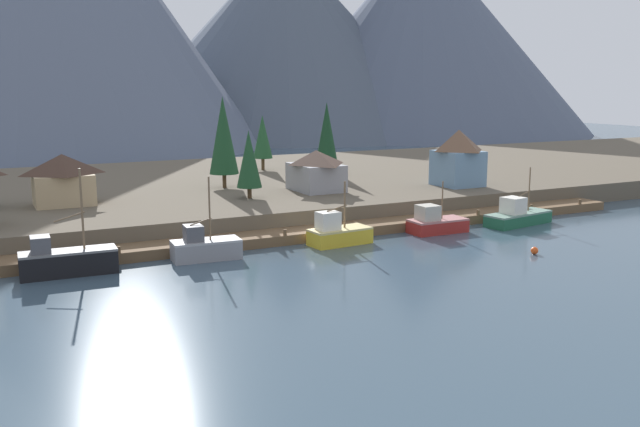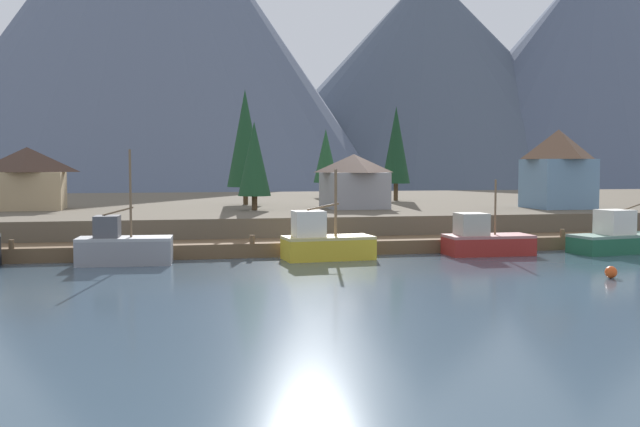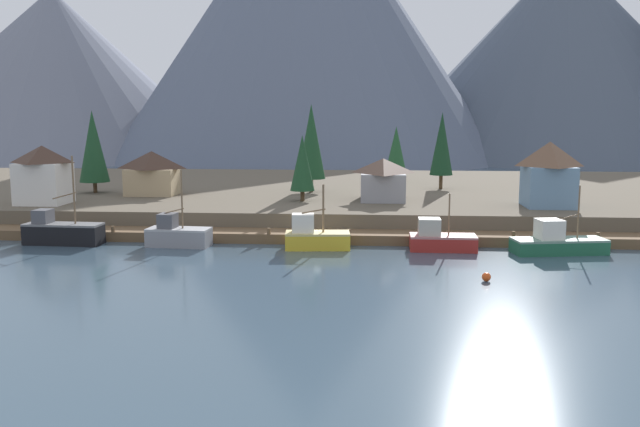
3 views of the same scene
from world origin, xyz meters
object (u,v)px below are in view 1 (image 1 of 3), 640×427
at_px(channel_buoy, 534,251).
at_px(conifer_near_left, 223,135).
at_px(house_tan, 63,179).
at_px(conifer_near_right, 249,159).
at_px(fishing_boat_red, 436,223).
at_px(house_grey, 316,170).
at_px(fishing_boat_yellow, 338,233).
at_px(conifer_mid_right, 327,132).
at_px(fishing_boat_green, 517,216).
at_px(house_blue, 458,157).
at_px(fishing_boat_black, 66,261).
at_px(fishing_boat_grey, 205,247).
at_px(conifer_mid_left, 263,137).

bearing_deg(channel_buoy, conifer_near_left, 114.39).
bearing_deg(house_tan, conifer_near_right, -13.24).
bearing_deg(fishing_boat_red, house_grey, 106.62).
bearing_deg(fishing_boat_yellow, conifer_mid_right, 59.29).
relative_size(fishing_boat_green, conifer_near_right, 1.13).
relative_size(fishing_boat_green, house_grey, 1.22).
xyz_separation_m(fishing_boat_yellow, house_tan, (-22.82, 21.00, 4.25)).
bearing_deg(conifer_near_right, fishing_boat_yellow, -79.93).
bearing_deg(house_blue, house_tan, 171.19).
xyz_separation_m(fishing_boat_black, house_grey, (32.12, 17.88, 3.85)).
height_order(conifer_near_right, channel_buoy, conifer_near_right).
relative_size(fishing_boat_black, fishing_boat_grey, 1.17).
bearing_deg(fishing_boat_yellow, fishing_boat_red, -4.03).
bearing_deg(fishing_boat_black, conifer_mid_left, 52.55).
bearing_deg(house_blue, conifer_mid_left, 120.39).
height_order(fishing_boat_red, channel_buoy, fishing_boat_red).
relative_size(fishing_boat_yellow, channel_buoy, 9.12).
relative_size(house_tan, channel_buoy, 9.32).
bearing_deg(conifer_near_right, house_blue, -5.61).
xyz_separation_m(conifer_mid_right, channel_buoy, (-0.57, -42.96, -8.42)).
relative_size(fishing_boat_grey, fishing_boat_red, 1.21).
relative_size(fishing_boat_yellow, conifer_near_left, 0.55).
height_order(house_tan, house_grey, house_tan).
distance_m(conifer_near_right, conifer_mid_right, 23.23).
bearing_deg(fishing_boat_grey, channel_buoy, -19.06).
height_order(fishing_boat_green, house_tan, house_tan).
xyz_separation_m(house_blue, conifer_mid_left, (-16.17, 27.57, 1.38)).
bearing_deg(fishing_boat_grey, house_grey, 45.82).
bearing_deg(house_blue, fishing_boat_red, -134.73).
bearing_deg(conifer_mid_right, house_grey, -122.54).
relative_size(fishing_boat_red, fishing_boat_green, 0.70).
bearing_deg(fishing_boat_red, fishing_boat_green, -3.61).
distance_m(fishing_boat_grey, fishing_boat_green, 36.27).
distance_m(house_tan, conifer_mid_left, 37.74).
bearing_deg(conifer_near_right, conifer_mid_left, 64.33).
relative_size(fishing_boat_red, conifer_near_left, 0.54).
bearing_deg(house_grey, fishing_boat_red, -73.76).
relative_size(conifer_mid_right, channel_buoy, 15.19).
xyz_separation_m(fishing_boat_grey, house_grey, (20.32, 18.02, 3.96)).
xyz_separation_m(conifer_near_left, conifer_mid_right, (17.64, 5.33, -0.46)).
bearing_deg(conifer_mid_right, channel_buoy, -90.76).
relative_size(fishing_boat_yellow, fishing_boat_red, 1.02).
xyz_separation_m(conifer_near_right, conifer_mid_right, (17.86, 14.75, 1.69)).
height_order(conifer_near_right, conifer_mid_left, conifer_mid_left).
relative_size(fishing_boat_grey, house_tan, 1.16).
bearing_deg(fishing_boat_yellow, house_blue, 23.28).
bearing_deg(house_tan, fishing_boat_yellow, -42.63).
height_order(fishing_boat_black, channel_buoy, fishing_boat_black).
xyz_separation_m(conifer_near_left, conifer_near_right, (-0.23, -9.43, -2.15)).
relative_size(conifer_near_right, conifer_mid_left, 0.93).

